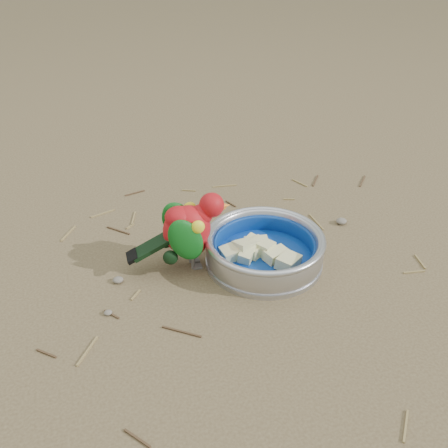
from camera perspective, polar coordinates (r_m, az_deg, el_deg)
name	(u,v)px	position (r m, az deg, el deg)	size (l,w,h in m)	color
ground	(290,289)	(0.93, 7.57, -7.33)	(60.00, 60.00, 0.00)	brown
food_bowl	(264,259)	(0.98, 4.57, -4.00)	(0.23, 0.23, 0.02)	#B2B2BA
bowl_wall	(264,246)	(0.96, 4.65, -2.56)	(0.23, 0.23, 0.04)	#B2B2BA
fruit_wedges	(264,249)	(0.97, 4.63, -2.90)	(0.14, 0.14, 0.03)	beige
lory_parrot	(189,234)	(0.93, -4.04, -1.16)	(0.09, 0.18, 0.15)	#AD1016
ground_debris	(284,265)	(0.98, 6.88, -4.62)	(0.90, 0.80, 0.01)	olive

